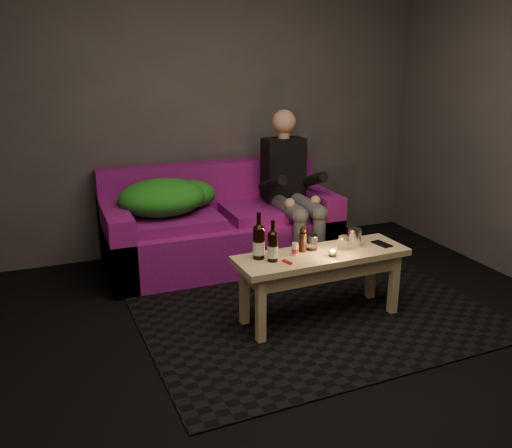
{
  "coord_description": "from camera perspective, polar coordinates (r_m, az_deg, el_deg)",
  "views": [
    {
      "loc": [
        -1.39,
        -2.37,
        1.72
      ],
      "look_at": [
        0.06,
        1.32,
        0.47
      ],
      "focal_mm": 38.0,
      "sensor_mm": 36.0,
      "label": 1
    }
  ],
  "objects": [
    {
      "name": "tumbler_front",
      "position": [
        3.63,
        9.2,
        -2.01
      ],
      "size": [
        0.1,
        0.1,
        0.09
      ],
      "primitive_type": "cylinder",
      "rotation": [
        0.0,
        0.0,
        0.42
      ],
      "color": "white",
      "rests_on": "coffee_table"
    },
    {
      "name": "salt_shaker",
      "position": [
        3.5,
        4.11,
        -2.64
      ],
      "size": [
        0.05,
        0.05,
        0.09
      ],
      "primitive_type": "cylinder",
      "rotation": [
        0.0,
        0.0,
        0.14
      ],
      "color": "silver",
      "rests_on": "coffee_table"
    },
    {
      "name": "coffee_table",
      "position": [
        3.61,
        6.91,
        -4.29
      ],
      "size": [
        1.18,
        0.41,
        0.48
      ],
      "rotation": [
        0.0,
        0.0,
        0.04
      ],
      "color": "tan",
      "rests_on": "rug"
    },
    {
      "name": "floor",
      "position": [
        3.25,
        7.79,
        -14.75
      ],
      "size": [
        4.5,
        4.5,
        0.0
      ],
      "primitive_type": "plane",
      "color": "black",
      "rests_on": "ground"
    },
    {
      "name": "steel_cup",
      "position": [
        3.72,
        10.33,
        -1.38
      ],
      "size": [
        0.1,
        0.1,
        0.12
      ],
      "primitive_type": "cylinder",
      "rotation": [
        0.0,
        0.0,
        0.18
      ],
      "color": "silver",
      "rests_on": "coffee_table"
    },
    {
      "name": "pepper_mill",
      "position": [
        3.56,
        4.95,
        -1.94
      ],
      "size": [
        0.05,
        0.05,
        0.13
      ],
      "primitive_type": "cylinder",
      "rotation": [
        0.0,
        0.0,
        0.05
      ],
      "color": "black",
      "rests_on": "coffee_table"
    },
    {
      "name": "smartphone",
      "position": [
        3.8,
        13.1,
        -2.06
      ],
      "size": [
        0.1,
        0.16,
        0.01
      ],
      "primitive_type": "cube",
      "rotation": [
        0.0,
        0.0,
        0.17
      ],
      "color": "black",
      "rests_on": "coffee_table"
    },
    {
      "name": "person",
      "position": [
        4.58,
        3.68,
        4.08
      ],
      "size": [
        0.34,
        0.79,
        1.28
      ],
      "color": "black",
      "rests_on": "sofa"
    },
    {
      "name": "sofa",
      "position": [
        4.61,
        -3.9,
        -0.52
      ],
      "size": [
        1.91,
        0.86,
        0.82
      ],
      "color": "#7E1066",
      "rests_on": "floor"
    },
    {
      "name": "beer_bottle_a",
      "position": [
        3.41,
        0.29,
        -1.89
      ],
      "size": [
        0.08,
        0.08,
        0.3
      ],
      "color": "black",
      "rests_on": "coffee_table"
    },
    {
      "name": "room",
      "position": [
        3.16,
        4.79,
        16.0
      ],
      "size": [
        4.5,
        4.5,
        4.5
      ],
      "color": "silver",
      "rests_on": "ground"
    },
    {
      "name": "beer_bottle_b",
      "position": [
        3.38,
        1.77,
        -2.35
      ],
      "size": [
        0.07,
        0.07,
        0.27
      ],
      "color": "black",
      "rests_on": "coffee_table"
    },
    {
      "name": "red_lighter",
      "position": [
        3.38,
        3.31,
        -4.03
      ],
      "size": [
        0.04,
        0.08,
        0.01
      ],
      "primitive_type": "cube",
      "rotation": [
        0.0,
        0.0,
        0.3
      ],
      "color": "#B5130B",
      "rests_on": "coffee_table"
    },
    {
      "name": "tumbler_back",
      "position": [
        3.61,
        5.81,
        -1.91
      ],
      "size": [
        0.1,
        0.1,
        0.1
      ],
      "primitive_type": "cylinder",
      "rotation": [
        0.0,
        0.0,
        -0.15
      ],
      "color": "white",
      "rests_on": "coffee_table"
    },
    {
      "name": "tealight",
      "position": [
        3.52,
        8.07,
        -3.01
      ],
      "size": [
        0.06,
        0.06,
        0.04
      ],
      "color": "white",
      "rests_on": "coffee_table"
    },
    {
      "name": "rug",
      "position": [
        3.81,
        6.34,
        -9.44
      ],
      "size": [
        2.39,
        1.78,
        0.01
      ],
      "primitive_type": "cube",
      "rotation": [
        0.0,
        0.0,
        0.04
      ],
      "color": "black",
      "rests_on": "floor"
    },
    {
      "name": "green_blanket",
      "position": [
        4.41,
        -9.43,
        2.78
      ],
      "size": [
        0.84,
        0.57,
        0.29
      ],
      "color": "#1B9529",
      "rests_on": "sofa"
    }
  ]
}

